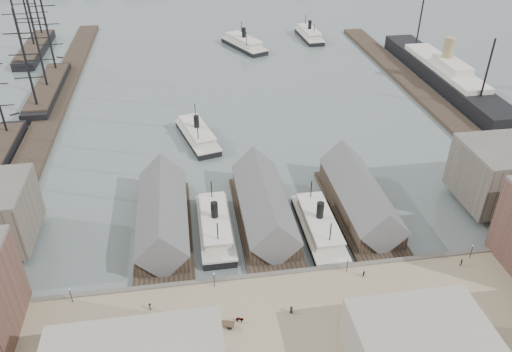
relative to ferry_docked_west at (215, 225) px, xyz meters
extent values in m
plane|color=#546160|center=(13.00, -14.06, -2.33)|extent=(900.00, 900.00, 0.00)
cube|color=gray|center=(13.00, -34.06, -1.33)|extent=(180.00, 30.00, 2.00)
cube|color=#59544C|center=(13.00, -19.26, -1.18)|extent=(180.00, 1.20, 2.30)
cube|color=#2D231C|center=(-55.00, 85.94, -1.53)|extent=(10.00, 220.00, 1.60)
cube|color=#2D231C|center=(91.00, 75.94, -1.53)|extent=(10.00, 180.00, 1.60)
cube|color=#2D231C|center=(-13.00, 1.94, -1.73)|extent=(14.00, 42.00, 1.20)
cube|color=#2D231C|center=(-13.00, 2.94, 1.37)|extent=(12.00, 36.00, 5.00)
cube|color=#59595B|center=(-13.00, 2.94, 3.97)|extent=(12.60, 37.00, 12.60)
cube|color=#2D231C|center=(13.00, 1.94, -1.73)|extent=(14.00, 42.00, 1.20)
cube|color=#2D231C|center=(13.00, 2.94, 1.37)|extent=(12.00, 36.00, 5.00)
cube|color=#59595B|center=(13.00, 2.94, 3.97)|extent=(12.60, 37.00, 12.60)
cube|color=#2D231C|center=(39.00, 1.94, -1.73)|extent=(14.00, 42.00, 1.20)
cube|color=#2D231C|center=(39.00, 2.94, 1.37)|extent=(12.00, 36.00, 5.00)
cube|color=#59595B|center=(39.00, 2.94, 3.97)|extent=(12.60, 37.00, 12.60)
cube|color=gray|center=(33.00, -46.06, 4.67)|extent=(24.00, 16.00, 10.00)
cylinder|color=black|center=(-32.00, -21.06, 1.47)|extent=(0.16, 0.16, 3.60)
sphere|color=silver|center=(-32.00, -21.06, 3.37)|extent=(0.44, 0.44, 0.44)
cylinder|color=black|center=(-2.00, -21.06, 1.47)|extent=(0.16, 0.16, 3.60)
sphere|color=silver|center=(-2.00, -21.06, 3.37)|extent=(0.44, 0.44, 0.44)
cylinder|color=black|center=(28.00, -21.06, 1.47)|extent=(0.16, 0.16, 3.60)
sphere|color=silver|center=(28.00, -21.06, 3.37)|extent=(0.44, 0.44, 0.44)
cylinder|color=black|center=(58.00, -21.06, 1.47)|extent=(0.16, 0.16, 3.60)
sphere|color=silver|center=(58.00, -21.06, 3.37)|extent=(0.44, 0.44, 0.44)
cube|color=black|center=(0.00, 0.00, -1.43)|extent=(7.94, 27.81, 1.79)
cube|color=silver|center=(0.00, 0.00, -0.14)|extent=(8.34, 27.81, 0.50)
cube|color=silver|center=(0.00, 0.00, 1.25)|extent=(6.45, 19.86, 2.18)
cube|color=silver|center=(0.00, 0.00, 2.64)|extent=(6.95, 21.85, 0.40)
cylinder|color=black|center=(0.00, 0.00, 4.82)|extent=(1.79, 1.79, 4.47)
cylinder|color=black|center=(0.00, 8.94, 4.62)|extent=(0.30, 0.30, 5.96)
cylinder|color=black|center=(0.00, -8.94, 4.62)|extent=(0.30, 0.30, 5.96)
cube|color=black|center=(26.00, -4.32, -1.42)|extent=(8.06, 28.20, 1.81)
cube|color=silver|center=(26.00, -4.32, -0.11)|extent=(8.46, 28.20, 0.50)
cube|color=silver|center=(26.00, -4.32, 1.30)|extent=(6.55, 20.14, 2.22)
cube|color=silver|center=(26.00, -4.32, 2.71)|extent=(7.05, 22.16, 0.40)
cylinder|color=black|center=(26.00, -4.32, 4.92)|extent=(1.81, 1.81, 4.53)
cylinder|color=black|center=(26.00, 4.74, 4.72)|extent=(0.30, 0.30, 6.04)
cylinder|color=black|center=(26.00, -13.39, 4.72)|extent=(0.30, 0.30, 6.04)
cube|color=black|center=(-1.69, 50.95, -1.44)|extent=(14.39, 28.57, 1.77)
cube|color=silver|center=(-1.69, 50.95, -0.17)|extent=(14.77, 28.66, 0.49)
cube|color=silver|center=(-1.69, 50.95, 1.21)|extent=(11.02, 20.60, 2.16)
cube|color=silver|center=(-1.69, 50.95, 2.58)|extent=(11.98, 22.62, 0.39)
cylinder|color=black|center=(-1.69, 50.95, 4.74)|extent=(1.77, 1.77, 4.42)
cylinder|color=black|center=(-1.69, 59.78, 4.54)|extent=(0.29, 0.29, 5.89)
cylinder|color=black|center=(-1.69, 42.11, 4.54)|extent=(0.29, 0.29, 5.89)
cube|color=black|center=(27.24, 146.43, -1.33)|extent=(20.89, 32.04, 2.00)
cube|color=silver|center=(27.24, 146.43, 0.12)|extent=(21.30, 32.22, 0.56)
cube|color=silver|center=(27.24, 146.43, 1.68)|extent=(15.72, 23.24, 2.45)
cube|color=silver|center=(27.24, 146.43, 3.23)|extent=(17.14, 25.50, 0.44)
cylinder|color=black|center=(27.24, 146.43, 5.68)|extent=(2.00, 2.00, 5.00)
cylinder|color=black|center=(27.24, 156.44, 5.46)|extent=(0.33, 0.33, 6.67)
cylinder|color=black|center=(27.24, 136.42, 5.46)|extent=(0.33, 0.33, 6.67)
cube|color=black|center=(63.96, 157.32, -1.41)|extent=(9.69, 29.02, 1.84)
cube|color=silver|center=(63.96, 157.32, -0.08)|extent=(10.10, 29.04, 0.51)
cube|color=silver|center=(63.96, 157.32, 1.35)|extent=(7.72, 20.77, 2.25)
cube|color=silver|center=(63.96, 157.32, 2.78)|extent=(8.34, 22.84, 0.41)
cylinder|color=black|center=(63.96, 157.32, 5.03)|extent=(1.84, 1.84, 4.60)
cylinder|color=black|center=(63.96, 166.52, 4.83)|extent=(0.31, 0.31, 6.13)
cylinder|color=black|center=(63.96, 148.12, 4.83)|extent=(0.31, 0.31, 6.13)
cube|color=black|center=(-59.31, 99.45, -0.41)|extent=(9.57, 55.31, 3.83)
cube|color=#2D231C|center=(-59.31, 99.45, 1.82)|extent=(9.04, 49.78, 0.64)
cylinder|color=black|center=(-59.31, 80.09, 18.94)|extent=(0.85, 0.85, 36.16)
cylinder|color=black|center=(-59.31, 99.45, 18.94)|extent=(0.85, 0.85, 36.16)
cylinder|color=black|center=(-59.31, 118.80, 18.94)|extent=(0.85, 0.85, 36.16)
cube|color=black|center=(-76.08, 155.60, -0.39)|extent=(9.69, 53.84, 3.88)
cube|color=#2D231C|center=(-76.08, 155.60, 1.87)|extent=(9.15, 48.46, 0.65)
cylinder|color=black|center=(-76.08, 136.75, 19.21)|extent=(0.86, 0.86, 36.61)
cylinder|color=black|center=(-76.08, 155.60, 19.21)|extent=(0.86, 0.86, 36.61)
cube|color=black|center=(105.00, 87.14, 0.78)|extent=(13.48, 98.54, 6.22)
cube|color=silver|center=(105.00, 87.14, 4.93)|extent=(11.41, 57.05, 2.07)
cube|color=silver|center=(105.00, 81.96, 7.53)|extent=(8.30, 20.74, 3.11)
cylinder|color=tan|center=(105.00, 87.14, 12.19)|extent=(4.56, 4.56, 10.37)
imported|color=black|center=(-25.75, -30.02, 0.46)|extent=(1.67, 1.54, 1.58)
cube|color=#3F2D21|center=(-28.30, -30.56, 0.57)|extent=(2.85, 2.01, 0.25)
cylinder|color=black|center=(-28.15, -31.24, 0.22)|extent=(1.09, 0.31, 1.10)
cylinder|color=black|center=(-28.44, -29.87, 0.22)|extent=(1.09, 0.31, 1.10)
imported|color=black|center=(2.16, -32.01, 0.42)|extent=(1.92, 1.32, 1.49)
cube|color=#3F2D21|center=(-0.30, -32.84, 0.57)|extent=(2.94, 2.25, 0.25)
cylinder|color=black|center=(-0.08, -33.50, 0.22)|extent=(1.07, 0.43, 1.10)
cylinder|color=black|center=(-0.52, -32.18, 0.22)|extent=(1.07, 0.43, 1.10)
imported|color=black|center=(40.63, -35.48, 0.44)|extent=(1.83, 1.94, 1.53)
cube|color=#3F2D21|center=(38.28, -34.36, 0.57)|extent=(2.99, 2.47, 0.25)
cylinder|color=black|center=(37.98, -34.99, 0.22)|extent=(1.03, 0.55, 1.10)
cylinder|color=black|center=(38.59, -33.73, 0.22)|extent=(1.03, 0.55, 1.10)
imported|color=black|center=(-41.61, -24.79, 0.47)|extent=(0.70, 0.62, 1.60)
imported|color=black|center=(-21.52, -30.39, 0.53)|extent=(1.00, 0.90, 1.71)
imported|color=black|center=(-15.70, -25.75, 0.55)|extent=(1.07, 1.30, 1.76)
imported|color=black|center=(13.01, -31.06, 0.58)|extent=(1.03, 1.03, 1.81)
imported|color=black|center=(28.91, -37.29, 0.54)|extent=(0.73, 0.61, 1.74)
imported|color=black|center=(31.34, -23.19, 0.47)|extent=(0.97, 0.90, 1.60)
imported|color=black|center=(47.66, -40.36, 0.58)|extent=(1.33, 1.27, 1.81)
imported|color=black|center=(54.64, -23.12, 0.57)|extent=(0.85, 1.14, 1.80)
camera|label=1|loc=(-5.26, -100.81, 78.50)|focal=35.00mm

